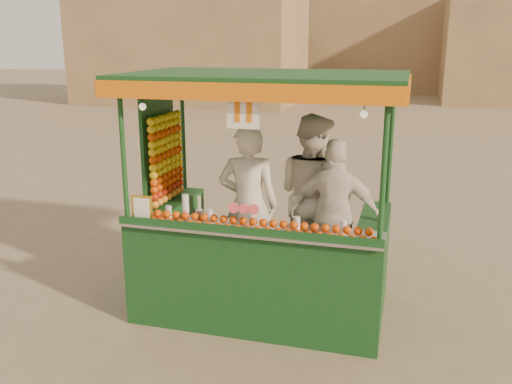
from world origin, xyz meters
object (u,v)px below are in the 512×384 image
(vendor_middle, at_px, (312,195))
(vendor_left, at_px, (248,205))
(juice_cart, at_px, (256,239))
(vendor_right, at_px, (335,215))

(vendor_middle, bearing_deg, vendor_left, 74.43)
(vendor_left, bearing_deg, juice_cart, 135.96)
(vendor_middle, relative_size, vendor_right, 1.12)
(juice_cart, bearing_deg, vendor_left, 144.89)
(juice_cart, height_order, vendor_right, juice_cart)
(vendor_left, distance_m, vendor_right, 0.92)
(juice_cart, height_order, vendor_middle, juice_cart)
(vendor_middle, height_order, vendor_right, vendor_middle)
(juice_cart, distance_m, vendor_middle, 0.82)
(juice_cart, xyz_separation_m, vendor_middle, (0.51, 0.52, 0.38))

